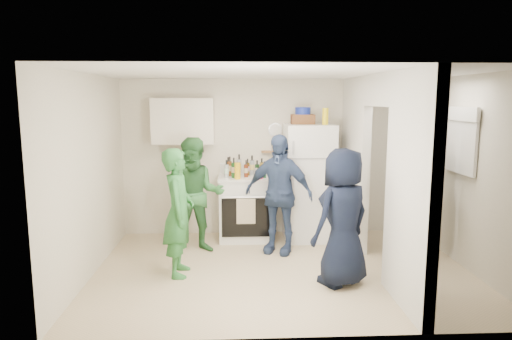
{
  "coord_description": "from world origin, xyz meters",
  "views": [
    {
      "loc": [
        -0.61,
        -5.62,
        2.2
      ],
      "look_at": [
        -0.32,
        0.4,
        1.25
      ],
      "focal_mm": 32.0,
      "sensor_mm": 36.0,
      "label": 1
    }
  ],
  "objects_px": {
    "fridge": "(309,182)",
    "person_green_center": "(196,195)",
    "wicker_basket": "(303,119)",
    "person_nook": "(414,201)",
    "stove": "(245,208)",
    "yellow_cup_stack_top": "(325,116)",
    "person_navy": "(343,217)",
    "person_green_left": "(179,212)",
    "person_denim": "(278,194)",
    "blue_bowl": "(303,111)"
  },
  "relations": [
    {
      "from": "person_nook",
      "to": "fridge",
      "type": "bearing_deg",
      "value": -107.14
    },
    {
      "from": "wicker_basket",
      "to": "blue_bowl",
      "type": "relative_size",
      "value": 1.46
    },
    {
      "from": "person_navy",
      "to": "person_green_center",
      "type": "bearing_deg",
      "value": -67.48
    },
    {
      "from": "blue_bowl",
      "to": "yellow_cup_stack_top",
      "type": "height_order",
      "value": "blue_bowl"
    },
    {
      "from": "blue_bowl",
      "to": "yellow_cup_stack_top",
      "type": "bearing_deg",
      "value": -25.11
    },
    {
      "from": "stove",
      "to": "person_nook",
      "type": "height_order",
      "value": "person_nook"
    },
    {
      "from": "person_navy",
      "to": "wicker_basket",
      "type": "bearing_deg",
      "value": -116.31
    },
    {
      "from": "wicker_basket",
      "to": "yellow_cup_stack_top",
      "type": "height_order",
      "value": "yellow_cup_stack_top"
    },
    {
      "from": "stove",
      "to": "person_nook",
      "type": "relative_size",
      "value": 0.61
    },
    {
      "from": "stove",
      "to": "person_navy",
      "type": "bearing_deg",
      "value": -59.25
    },
    {
      "from": "fridge",
      "to": "person_green_center",
      "type": "relative_size",
      "value": 1.09
    },
    {
      "from": "yellow_cup_stack_top",
      "to": "person_nook",
      "type": "distance_m",
      "value": 1.79
    },
    {
      "from": "yellow_cup_stack_top",
      "to": "person_navy",
      "type": "xyz_separation_m",
      "value": [
        -0.11,
        -1.72,
        -1.11
      ]
    },
    {
      "from": "person_green_center",
      "to": "person_navy",
      "type": "xyz_separation_m",
      "value": [
        1.81,
        -1.26,
        -0.01
      ]
    },
    {
      "from": "yellow_cup_stack_top",
      "to": "person_nook",
      "type": "height_order",
      "value": "yellow_cup_stack_top"
    },
    {
      "from": "wicker_basket",
      "to": "blue_bowl",
      "type": "distance_m",
      "value": 0.13
    },
    {
      "from": "stove",
      "to": "yellow_cup_stack_top",
      "type": "bearing_deg",
      "value": -6.13
    },
    {
      "from": "yellow_cup_stack_top",
      "to": "person_green_center",
      "type": "xyz_separation_m",
      "value": [
        -1.92,
        -0.46,
        -1.1
      ]
    },
    {
      "from": "stove",
      "to": "wicker_basket",
      "type": "bearing_deg",
      "value": 1.29
    },
    {
      "from": "person_green_left",
      "to": "person_green_center",
      "type": "distance_m",
      "value": 0.87
    },
    {
      "from": "person_green_left",
      "to": "person_denim",
      "type": "height_order",
      "value": "person_denim"
    },
    {
      "from": "stove",
      "to": "fridge",
      "type": "distance_m",
      "value": 1.07
    },
    {
      "from": "stove",
      "to": "person_nook",
      "type": "distance_m",
      "value": 2.52
    },
    {
      "from": "blue_bowl",
      "to": "yellow_cup_stack_top",
      "type": "xyz_separation_m",
      "value": [
        0.32,
        -0.15,
        -0.08
      ]
    },
    {
      "from": "person_green_center",
      "to": "person_denim",
      "type": "bearing_deg",
      "value": -7.47
    },
    {
      "from": "fridge",
      "to": "yellow_cup_stack_top",
      "type": "relative_size",
      "value": 7.22
    },
    {
      "from": "person_navy",
      "to": "person_denim",
      "type": "bearing_deg",
      "value": -94.29
    },
    {
      "from": "person_denim",
      "to": "blue_bowl",
      "type": "bearing_deg",
      "value": 82.51
    },
    {
      "from": "blue_bowl",
      "to": "person_nook",
      "type": "relative_size",
      "value": 0.15
    },
    {
      "from": "person_navy",
      "to": "person_nook",
      "type": "distance_m",
      "value": 1.41
    },
    {
      "from": "stove",
      "to": "fridge",
      "type": "bearing_deg",
      "value": -1.74
    },
    {
      "from": "fridge",
      "to": "person_denim",
      "type": "bearing_deg",
      "value": -130.29
    },
    {
      "from": "wicker_basket",
      "to": "person_nook",
      "type": "distance_m",
      "value": 2.04
    },
    {
      "from": "person_nook",
      "to": "person_green_left",
      "type": "bearing_deg",
      "value": -61.15
    },
    {
      "from": "wicker_basket",
      "to": "yellow_cup_stack_top",
      "type": "distance_m",
      "value": 0.36
    },
    {
      "from": "person_green_center",
      "to": "person_navy",
      "type": "distance_m",
      "value": 2.2
    },
    {
      "from": "wicker_basket",
      "to": "yellow_cup_stack_top",
      "type": "relative_size",
      "value": 1.4
    },
    {
      "from": "blue_bowl",
      "to": "yellow_cup_stack_top",
      "type": "distance_m",
      "value": 0.36
    },
    {
      "from": "blue_bowl",
      "to": "person_green_center",
      "type": "relative_size",
      "value": 0.14
    },
    {
      "from": "fridge",
      "to": "person_green_left",
      "type": "bearing_deg",
      "value": -142.6
    },
    {
      "from": "person_denim",
      "to": "person_green_left",
      "type": "bearing_deg",
      "value": -124.11
    },
    {
      "from": "wicker_basket",
      "to": "person_green_left",
      "type": "distance_m",
      "value": 2.53
    },
    {
      "from": "stove",
      "to": "wicker_basket",
      "type": "height_order",
      "value": "wicker_basket"
    },
    {
      "from": "person_green_center",
      "to": "yellow_cup_stack_top",
      "type": "bearing_deg",
      "value": 9.36
    },
    {
      "from": "yellow_cup_stack_top",
      "to": "person_green_left",
      "type": "bearing_deg",
      "value": -147.57
    },
    {
      "from": "yellow_cup_stack_top",
      "to": "person_nook",
      "type": "relative_size",
      "value": 0.15
    },
    {
      "from": "fridge",
      "to": "person_green_center",
      "type": "height_order",
      "value": "fridge"
    },
    {
      "from": "fridge",
      "to": "blue_bowl",
      "type": "xyz_separation_m",
      "value": [
        -0.1,
        0.05,
        1.11
      ]
    },
    {
      "from": "stove",
      "to": "person_denim",
      "type": "height_order",
      "value": "person_denim"
    },
    {
      "from": "person_green_left",
      "to": "person_denim",
      "type": "bearing_deg",
      "value": -58.99
    }
  ]
}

